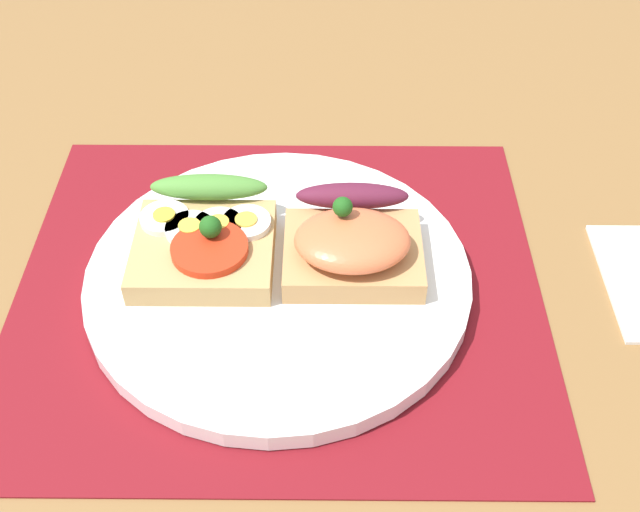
{
  "coord_description": "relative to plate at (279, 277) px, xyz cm",
  "views": [
    {
      "loc": [
        3.29,
        -39.28,
        42.16
      ],
      "look_at": [
        3.0,
        0.0,
        3.19
      ],
      "focal_mm": 44.25,
      "sensor_mm": 36.0,
      "label": 1
    }
  ],
  "objects": [
    {
      "name": "placemat",
      "position": [
        0.0,
        0.0,
        -0.85
      ],
      "size": [
        38.02,
        33.81,
        0.3
      ],
      "primitive_type": "cube",
      "color": "maroon",
      "rests_on": "ground_plane"
    },
    {
      "name": "sandwich_egg_tomato",
      "position": [
        -5.29,
        1.81,
        2.14
      ],
      "size": [
        9.98,
        10.55,
        4.08
      ],
      "color": "tan",
      "rests_on": "plate"
    },
    {
      "name": "ground_plane",
      "position": [
        0.0,
        0.0,
        -2.6
      ],
      "size": [
        120.0,
        90.0,
        3.2
      ],
      "primitive_type": "cube",
      "color": "brown"
    },
    {
      "name": "plate",
      "position": [
        0.0,
        0.0,
        0.0
      ],
      "size": [
        27.66,
        27.66,
        1.39
      ],
      "primitive_type": "cylinder",
      "color": "white",
      "rests_on": "placemat"
    },
    {
      "name": "sandwich_salmon",
      "position": [
        5.29,
        1.04,
        2.72
      ],
      "size": [
        9.83,
        9.36,
        5.64
      ],
      "color": "tan",
      "rests_on": "plate"
    }
  ]
}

